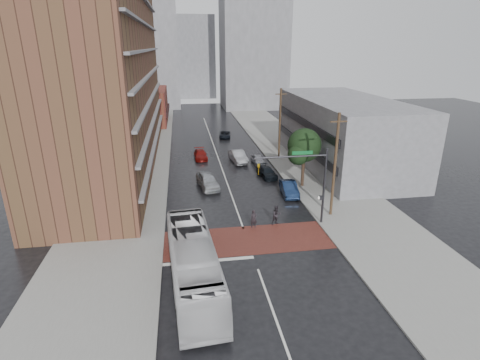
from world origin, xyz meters
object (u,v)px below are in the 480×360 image
object	(u,v)px
car_travel_b	(238,157)
suv_travel	(225,135)
pedestrian_b	(277,215)
car_parked_mid	(267,172)
transit_bus	(193,263)
pedestrian_a	(254,219)
car_travel_a	(208,181)
car_parked_near	(289,188)
car_travel_c	(201,155)
car_parked_far	(258,160)

from	to	relation	value
car_travel_b	suv_travel	world-z (taller)	car_travel_b
pedestrian_b	car_parked_mid	distance (m)	13.17
transit_bus	pedestrian_a	xyz separation A→B (m)	(5.68, 7.84, -0.85)
transit_bus	suv_travel	size ratio (longest dim) A/B	3.05
car_travel_a	suv_travel	size ratio (longest dim) A/B	1.25
pedestrian_a	car_parked_near	xyz separation A→B (m)	(5.34, 7.17, -0.12)
suv_travel	car_parked_near	bearing A→B (deg)	-73.76
transit_bus	car_travel_c	world-z (taller)	transit_bus
car_travel_c	car_parked_near	world-z (taller)	car_parked_near
car_parked_near	car_parked_mid	distance (m)	6.26
car_travel_b	car_parked_mid	xyz separation A→B (m)	(2.61, -6.75, -0.21)
pedestrian_a	pedestrian_b	distance (m)	2.21
car_parked_mid	car_parked_near	bearing A→B (deg)	-87.79
car_travel_c	transit_bus	bearing A→B (deg)	-96.00
pedestrian_b	car_travel_c	xyz separation A→B (m)	(-5.69, 22.26, -0.28)
pedestrian_a	car_parked_mid	world-z (taller)	pedestrian_a
suv_travel	car_parked_mid	distance (m)	21.95
car_parked_near	car_parked_far	bearing A→B (deg)	100.33
car_travel_c	pedestrian_a	bearing A→B (deg)	-83.10
car_travel_a	car_parked_mid	size ratio (longest dim) A/B	1.20
transit_bus	car_travel_b	size ratio (longest dim) A/B	2.47
car_parked_far	transit_bus	bearing A→B (deg)	-113.52
transit_bus	car_travel_b	distance (m)	28.88
pedestrian_a	car_parked_near	world-z (taller)	pedestrian_a
pedestrian_a	car_parked_mid	bearing A→B (deg)	69.62
car_travel_b	car_parked_mid	size ratio (longest dim) A/B	1.19
transit_bus	car_parked_mid	distance (m)	23.41
car_travel_a	suv_travel	xyz separation A→B (m)	(4.88, 24.45, -0.30)
car_travel_b	car_parked_mid	world-z (taller)	car_travel_b
car_travel_c	car_parked_near	bearing A→B (deg)	-62.07
pedestrian_b	car_parked_near	world-z (taller)	pedestrian_b
pedestrian_a	pedestrian_b	world-z (taller)	pedestrian_b
car_travel_c	pedestrian_b	bearing A→B (deg)	-77.57
car_parked_near	pedestrian_b	bearing A→B (deg)	-109.83
pedestrian_b	car_travel_c	bearing A→B (deg)	89.56
car_travel_c	car_parked_mid	distance (m)	12.07
car_travel_b	car_travel_c	distance (m)	5.72
pedestrian_a	car_travel_b	size ratio (longest dim) A/B	0.35
car_parked_near	car_parked_far	distance (m)	11.70
pedestrian_b	car_travel_b	bearing A→B (deg)	76.84
pedestrian_a	car_travel_c	world-z (taller)	pedestrian_a
car_travel_b	car_parked_far	bearing A→B (deg)	-33.28
transit_bus	car_travel_b	bearing A→B (deg)	71.24
car_parked_far	pedestrian_b	bearing A→B (deg)	-99.45
car_parked_near	pedestrian_a	bearing A→B (deg)	-121.75
suv_travel	car_parked_near	distance (m)	28.20
pedestrian_a	car_travel_b	distance (m)	20.15
suv_travel	car_parked_near	xyz separation A→B (m)	(3.82, -27.94, 0.18)
car_travel_a	pedestrian_b	bearing A→B (deg)	-71.25
car_parked_far	car_travel_a	bearing A→B (deg)	-136.07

